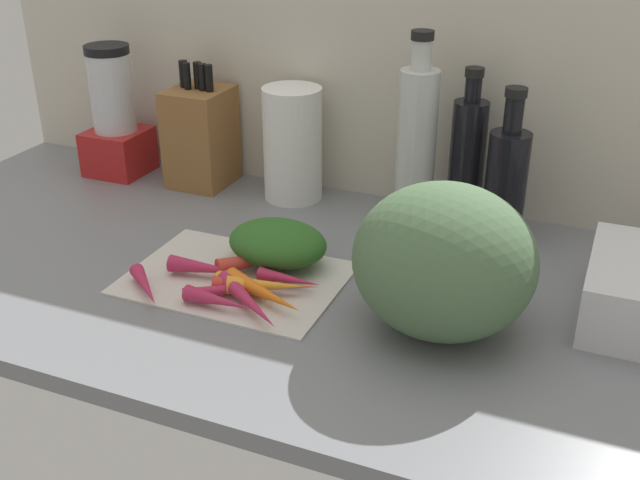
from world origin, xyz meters
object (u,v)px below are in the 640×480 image
object	(u,v)px
carrot_1	(289,279)
blender_appliance	(115,119)
carrot_0	(268,257)
carrot_5	(236,288)
carrot_3	(264,293)
paper_towel_roll	(293,144)
carrot_7	(145,286)
bottle_0	(416,145)
winter_squash	(444,261)
carrot_11	(218,300)
bottle_2	(506,181)
carrot_10	(259,259)
bottle_1	(467,160)
cutting_board	(235,277)
carrot_2	(247,301)
carrot_6	(239,293)
knife_block	(201,136)
carrot_8	(208,268)
carrot_9	(263,285)
carrot_4	(267,286)

from	to	relation	value
carrot_1	blender_appliance	size ratio (longest dim) A/B	0.38
carrot_0	carrot_5	bearing A→B (deg)	-89.36
carrot_3	paper_towel_roll	xyz separation A→B (cm)	(-14.12, 41.93, 9.21)
carrot_1	carrot_7	xyz separation A→B (cm)	(-20.36, -10.93, -0.04)
carrot_1	bottle_0	distance (cm)	37.47
carrot_3	winter_squash	size ratio (longest dim) A/B	0.59
carrot_7	carrot_11	distance (cm)	13.07
carrot_3	bottle_0	xyz separation A→B (cm)	(12.43, 39.18, 13.59)
carrot_11	blender_appliance	distance (cm)	67.82
winter_squash	bottle_2	xyz separation A→B (cm)	(2.48, 34.56, -0.07)
carrot_7	carrot_10	world-z (taller)	carrot_10
bottle_1	cutting_board	bearing A→B (deg)	-128.63
cutting_board	carrot_3	bearing A→B (deg)	-35.41
cutting_board	carrot_2	distance (cm)	11.56
carrot_0	bottle_0	distance (cm)	35.14
cutting_board	carrot_0	bearing A→B (deg)	64.70
cutting_board	winter_squash	bearing A→B (deg)	-2.48
cutting_board	carrot_11	world-z (taller)	carrot_11
carrot_6	carrot_7	bearing A→B (deg)	-164.46
carrot_0	carrot_7	distance (cm)	21.83
knife_block	bottle_1	bearing A→B (deg)	1.48
carrot_6	carrot_8	world-z (taller)	carrot_8
carrot_0	bottle_2	bearing A→B (deg)	37.31
carrot_9	blender_appliance	xyz separation A→B (cm)	(-54.48, 37.08, 10.26)
carrot_9	carrot_10	bearing A→B (deg)	121.89
carrot_5	bottle_1	xyz separation A→B (cm)	(26.52, 42.64, 10.93)
carrot_10	carrot_5	bearing A→B (deg)	-85.52
carrot_7	winter_squash	bearing A→B (deg)	11.37
carrot_0	knife_block	world-z (taller)	knife_block
carrot_1	blender_appliance	xyz separation A→B (cm)	(-57.61, 33.84, 10.26)
carrot_1	knife_block	xyz separation A→B (cm)	(-37.02, 35.51, 8.67)
winter_squash	carrot_11	bearing A→B (deg)	-165.03
bottle_0	winter_squash	bearing A→B (deg)	-67.21
cutting_board	carrot_1	bearing A→B (deg)	0.99
paper_towel_roll	carrot_4	bearing A→B (deg)	-71.12
knife_block	cutting_board	bearing A→B (deg)	-52.80
knife_block	paper_towel_roll	distance (cm)	21.40
carrot_2	carrot_11	distance (cm)	4.58
carrot_11	bottle_2	size ratio (longest dim) A/B	0.41
carrot_3	carrot_4	bearing A→B (deg)	104.27
carrot_0	bottle_2	world-z (taller)	bottle_2
carrot_4	carrot_8	size ratio (longest dim) A/B	0.92
carrot_6	bottle_0	bearing A→B (deg)	67.50
carrot_5	carrot_10	xyz separation A→B (cm)	(-0.74, 9.44, 0.50)
cutting_board	winter_squash	world-z (taller)	winter_squash
carrot_6	bottle_2	distance (cm)	52.85
cutting_board	bottle_2	size ratio (longest dim) A/B	1.25
carrot_10	carrot_8	bearing A→B (deg)	-136.56
carrot_1	paper_towel_roll	world-z (taller)	paper_towel_roll
bottle_2	carrot_4	bearing A→B (deg)	-129.52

